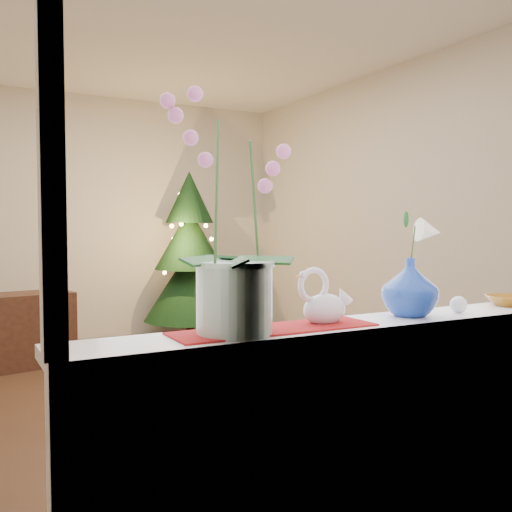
{
  "coord_description": "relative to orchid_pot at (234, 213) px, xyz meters",
  "views": [
    {
      "loc": [
        -1.3,
        -3.96,
        1.26
      ],
      "look_at": [
        0.07,
        -1.4,
        1.1
      ],
      "focal_mm": 40.0,
      "sensor_mm": 36.0,
      "label": 1
    }
  ],
  "objects": [
    {
      "name": "paperweight",
      "position": [
        0.96,
        -0.01,
        -0.34
      ],
      "size": [
        0.09,
        0.09,
        0.07
      ],
      "primitive_type": "sphere",
      "rotation": [
        0.0,
        0.0,
        0.41
      ],
      "color": "silver",
      "rests_on": "windowsill"
    },
    {
      "name": "window_apron",
      "position": [
        0.53,
        -0.08,
        -0.86
      ],
      "size": [
        2.2,
        0.08,
        0.88
      ],
      "primitive_type": "cube",
      "color": "white",
      "rests_on": "ground"
    },
    {
      "name": "ceiling",
      "position": [
        0.53,
        2.38,
        1.4
      ],
      "size": [
        5.0,
        5.0,
        0.0
      ],
      "primitive_type": "plane",
      "color": "white",
      "rests_on": "wall_back"
    },
    {
      "name": "xmas_tree",
      "position": [
        1.55,
        4.33,
        -0.37
      ],
      "size": [
        1.22,
        1.22,
        1.86
      ],
      "primitive_type": null,
      "rotation": [
        0.0,
        0.0,
        -0.22
      ],
      "color": "black",
      "rests_on": "ground"
    },
    {
      "name": "swan",
      "position": [
        0.35,
        0.02,
        -0.28
      ],
      "size": [
        0.24,
        0.18,
        0.19
      ],
      "primitive_type": null,
      "rotation": [
        0.0,
        0.0,
        0.43
      ],
      "color": "silver",
      "rests_on": "windowsill"
    },
    {
      "name": "ground",
      "position": [
        0.53,
        2.38,
        -1.3
      ],
      "size": [
        5.0,
        5.0,
        0.0
      ],
      "primitive_type": "plane",
      "color": "#3D2519",
      "rests_on": "ground"
    },
    {
      "name": "side_table",
      "position": [
        -0.25,
        3.84,
        -0.97
      ],
      "size": [
        0.94,
        0.58,
        0.66
      ],
      "primitive_type": "cube",
      "rotation": [
        0.0,
        0.0,
        0.17
      ],
      "color": "black",
      "rests_on": "ground"
    },
    {
      "name": "runner",
      "position": [
        0.15,
        0.01,
        -0.37
      ],
      "size": [
        0.7,
        0.2,
        0.01
      ],
      "primitive_type": "cube",
      "color": "maroon",
      "rests_on": "windowsill"
    },
    {
      "name": "amber_dish",
      "position": [
        1.31,
        0.03,
        -0.36
      ],
      "size": [
        0.2,
        0.2,
        0.04
      ],
      "primitive_type": "imported",
      "rotation": [
        0.0,
        0.0,
        -0.4
      ],
      "color": "#8C5917",
      "rests_on": "windowsill"
    },
    {
      "name": "blue_vase",
      "position": [
        0.74,
        0.02,
        -0.25
      ],
      "size": [
        0.25,
        0.25,
        0.25
      ],
      "primitive_type": "imported",
      "rotation": [
        0.0,
        0.0,
        -0.02
      ],
      "color": "navy",
      "rests_on": "windowsill"
    },
    {
      "name": "window_frame",
      "position": [
        0.53,
        -0.09,
        0.4
      ],
      "size": [
        2.22,
        0.06,
        1.6
      ],
      "primitive_type": null,
      "color": "white",
      "rests_on": "windowsill"
    },
    {
      "name": "wall_right",
      "position": [
        2.78,
        2.38,
        0.05
      ],
      "size": [
        0.1,
        5.0,
        2.7
      ],
      "primitive_type": "cube",
      "color": "beige",
      "rests_on": "ground"
    },
    {
      "name": "windowsill",
      "position": [
        0.53,
        0.01,
        -0.4
      ],
      "size": [
        2.2,
        0.26,
        0.04
      ],
      "primitive_type": "cube",
      "color": "white",
      "rests_on": "window_apron"
    },
    {
      "name": "wall_front",
      "position": [
        0.53,
        -0.12,
        0.05
      ],
      "size": [
        4.5,
        0.1,
        2.7
      ],
      "primitive_type": "cube",
      "color": "beige",
      "rests_on": "ground"
    },
    {
      "name": "orchid_pot",
      "position": [
        0.0,
        0.0,
        0.0
      ],
      "size": [
        0.32,
        0.32,
        0.75
      ],
      "primitive_type": null,
      "rotation": [
        0.0,
        0.0,
        0.31
      ],
      "color": "white",
      "rests_on": "windowsill"
    },
    {
      "name": "lily",
      "position": [
        0.74,
        0.02,
        -0.03
      ],
      "size": [
        0.14,
        0.08,
        0.19
      ],
      "primitive_type": null,
      "color": "white",
      "rests_on": "blue_vase"
    },
    {
      "name": "wall_back",
      "position": [
        0.53,
        4.88,
        0.05
      ],
      "size": [
        4.5,
        0.1,
        2.7
      ],
      "primitive_type": "cube",
      "color": "beige",
      "rests_on": "ground"
    }
  ]
}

